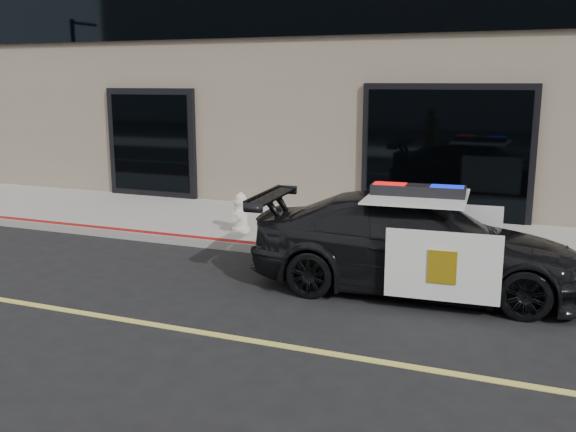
% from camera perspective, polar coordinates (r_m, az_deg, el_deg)
% --- Properties ---
extents(ground, '(120.00, 120.00, 0.00)m').
position_cam_1_polar(ground, '(6.94, 12.94, -13.29)').
color(ground, black).
rests_on(ground, ground).
extents(sidewalk_n, '(60.00, 3.50, 0.15)m').
position_cam_1_polar(sidewalk_n, '(11.86, 17.07, -2.49)').
color(sidewalk_n, gray).
rests_on(sidewalk_n, ground).
extents(police_car, '(2.52, 4.88, 1.51)m').
position_cam_1_polar(police_car, '(9.21, 11.30, -2.40)').
color(police_car, black).
rests_on(police_car, ground).
extents(fire_hydrant, '(0.34, 0.47, 0.75)m').
position_cam_1_polar(fire_hydrant, '(11.99, -4.22, 0.25)').
color(fire_hydrant, silver).
rests_on(fire_hydrant, sidewalk_n).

